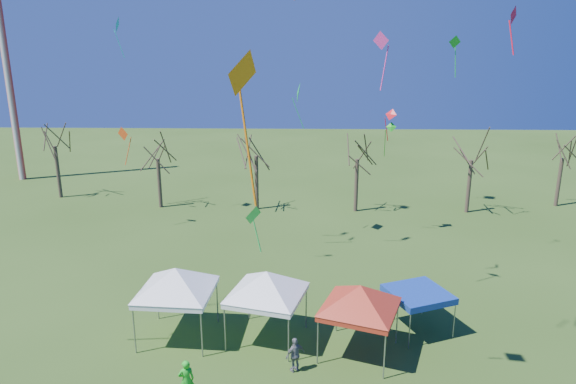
{
  "coord_description": "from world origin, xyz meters",
  "views": [
    {
      "loc": [
        1.57,
        -17.57,
        13.29
      ],
      "look_at": [
        0.94,
        3.0,
        7.52
      ],
      "focal_mm": 32.0,
      "sensor_mm": 36.0,
      "label": 1
    }
  ],
  "objects_px": {
    "tree_3": "(358,140)",
    "tent_blue": "(418,294)",
    "tree_1": "(157,141)",
    "tent_white_mid": "(267,276)",
    "person_grey": "(295,355)",
    "tent_red": "(360,290)",
    "tree_0": "(53,127)",
    "person_green": "(186,380)",
    "radio_mast": "(5,57)",
    "tree_5": "(565,141)",
    "tree_4": "(473,141)",
    "tree_2": "(256,136)",
    "tent_white_west": "(175,273)"
  },
  "relations": [
    {
      "from": "radio_mast",
      "to": "person_green",
      "type": "relative_size",
      "value": 14.54
    },
    {
      "from": "tree_3",
      "to": "person_green",
      "type": "xyz_separation_m",
      "value": [
        -8.95,
        -24.52,
        -5.22
      ]
    },
    {
      "from": "tree_3",
      "to": "tree_4",
      "type": "distance_m",
      "value": 9.32
    },
    {
      "from": "radio_mast",
      "to": "tree_4",
      "type": "xyz_separation_m",
      "value": [
        43.36,
        -10.0,
        -6.44
      ]
    },
    {
      "from": "tree_3",
      "to": "tent_blue",
      "type": "relative_size",
      "value": 2.29
    },
    {
      "from": "tent_red",
      "to": "tent_white_west",
      "type": "bearing_deg",
      "value": 172.33
    },
    {
      "from": "tent_white_west",
      "to": "tent_white_mid",
      "type": "height_order",
      "value": "tent_white_west"
    },
    {
      "from": "tree_1",
      "to": "tent_red",
      "type": "height_order",
      "value": "tree_1"
    },
    {
      "from": "tree_3",
      "to": "tent_red",
      "type": "distance_m",
      "value": 21.44
    },
    {
      "from": "tree_3",
      "to": "tent_white_west",
      "type": "distance_m",
      "value": 22.69
    },
    {
      "from": "tree_4",
      "to": "tent_red",
      "type": "xyz_separation_m",
      "value": [
        -11.24,
        -21.11,
        -2.93
      ]
    },
    {
      "from": "tent_red",
      "to": "tent_white_mid",
      "type": "bearing_deg",
      "value": 165.73
    },
    {
      "from": "radio_mast",
      "to": "tent_red",
      "type": "bearing_deg",
      "value": -44.09
    },
    {
      "from": "tree_2",
      "to": "person_green",
      "type": "distance_m",
      "value": 25.45
    },
    {
      "from": "tree_0",
      "to": "tent_white_west",
      "type": "relative_size",
      "value": 1.82
    },
    {
      "from": "tree_5",
      "to": "tent_white_mid",
      "type": "height_order",
      "value": "tree_5"
    },
    {
      "from": "tree_1",
      "to": "tent_red",
      "type": "distance_m",
      "value": 26.49
    },
    {
      "from": "tent_red",
      "to": "tree_0",
      "type": "bearing_deg",
      "value": 135.55
    },
    {
      "from": "person_grey",
      "to": "tree_3",
      "type": "bearing_deg",
      "value": -135.95
    },
    {
      "from": "tent_blue",
      "to": "person_green",
      "type": "xyz_separation_m",
      "value": [
        -10.05,
        -5.44,
        -1.05
      ]
    },
    {
      "from": "radio_mast",
      "to": "tent_white_west",
      "type": "relative_size",
      "value": 5.39
    },
    {
      "from": "radio_mast",
      "to": "tent_blue",
      "type": "relative_size",
      "value": 7.23
    },
    {
      "from": "tree_4",
      "to": "tent_white_mid",
      "type": "relative_size",
      "value": 1.8
    },
    {
      "from": "tree_1",
      "to": "tree_4",
      "type": "relative_size",
      "value": 0.96
    },
    {
      "from": "tent_blue",
      "to": "person_grey",
      "type": "height_order",
      "value": "tent_blue"
    },
    {
      "from": "tree_0",
      "to": "radio_mast",
      "type": "bearing_deg",
      "value": 137.23
    },
    {
      "from": "tree_0",
      "to": "tree_2",
      "type": "relative_size",
      "value": 1.03
    },
    {
      "from": "tree_1",
      "to": "person_green",
      "type": "distance_m",
      "value": 26.78
    },
    {
      "from": "tree_5",
      "to": "tent_blue",
      "type": "relative_size",
      "value": 2.16
    },
    {
      "from": "tree_0",
      "to": "tree_3",
      "type": "bearing_deg",
      "value": -7.08
    },
    {
      "from": "tent_white_west",
      "to": "person_grey",
      "type": "height_order",
      "value": "tent_white_west"
    },
    {
      "from": "tree_3",
      "to": "tent_white_mid",
      "type": "relative_size",
      "value": 1.8
    },
    {
      "from": "tree_1",
      "to": "tree_5",
      "type": "height_order",
      "value": "tree_1"
    },
    {
      "from": "tree_3",
      "to": "tent_white_mid",
      "type": "xyz_separation_m",
      "value": [
        -6.1,
        -20.09,
        -2.85
      ]
    },
    {
      "from": "tree_0",
      "to": "tree_3",
      "type": "distance_m",
      "value": 27.09
    },
    {
      "from": "person_grey",
      "to": "tent_blue",
      "type": "bearing_deg",
      "value": 176.75
    },
    {
      "from": "tree_2",
      "to": "tree_4",
      "type": "bearing_deg",
      "value": -1.22
    },
    {
      "from": "tree_2",
      "to": "tree_3",
      "type": "relative_size",
      "value": 1.03
    },
    {
      "from": "tree_1",
      "to": "tent_white_mid",
      "type": "relative_size",
      "value": 1.72
    },
    {
      "from": "tree_0",
      "to": "tree_4",
      "type": "relative_size",
      "value": 1.07
    },
    {
      "from": "tent_white_west",
      "to": "tent_blue",
      "type": "bearing_deg",
      "value": 4.69
    },
    {
      "from": "tree_0",
      "to": "tree_4",
      "type": "xyz_separation_m",
      "value": [
        36.2,
        -3.38,
        -0.43
      ]
    },
    {
      "from": "tree_0",
      "to": "person_grey",
      "type": "bearing_deg",
      "value": -49.48
    },
    {
      "from": "tent_red",
      "to": "person_green",
      "type": "height_order",
      "value": "tent_red"
    },
    {
      "from": "tree_5",
      "to": "radio_mast",
      "type": "bearing_deg",
      "value": 171.28
    },
    {
      "from": "tree_3",
      "to": "tent_red",
      "type": "height_order",
      "value": "tree_3"
    },
    {
      "from": "tent_red",
      "to": "person_green",
      "type": "relative_size",
      "value": 2.4
    },
    {
      "from": "tree_2",
      "to": "tent_white_west",
      "type": "height_order",
      "value": "tree_2"
    },
    {
      "from": "radio_mast",
      "to": "person_grey",
      "type": "height_order",
      "value": "radio_mast"
    },
    {
      "from": "tree_4",
      "to": "tent_blue",
      "type": "bearing_deg",
      "value": -113.35
    }
  ]
}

